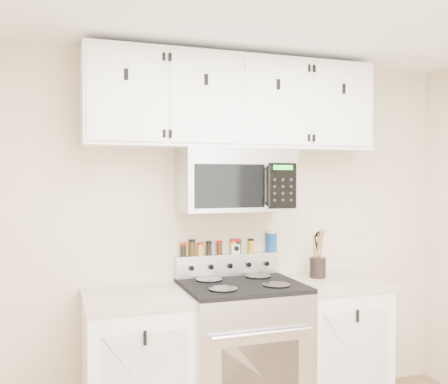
# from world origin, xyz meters

# --- Properties ---
(back_wall) EXTENTS (3.50, 0.01, 2.50)m
(back_wall) POSITION_xyz_m (0.00, 1.75, 1.25)
(back_wall) COLOR tan
(back_wall) RESTS_ON floor
(range) EXTENTS (0.76, 0.65, 1.10)m
(range) POSITION_xyz_m (0.00, 1.43, 0.49)
(range) COLOR #B7B7BA
(range) RESTS_ON floor
(base_cabinet_left) EXTENTS (0.64, 0.62, 0.92)m
(base_cabinet_left) POSITION_xyz_m (-0.69, 1.45, 0.46)
(base_cabinet_left) COLOR white
(base_cabinet_left) RESTS_ON floor
(base_cabinet_right) EXTENTS (0.64, 0.62, 0.92)m
(base_cabinet_right) POSITION_xyz_m (0.69, 1.45, 0.46)
(base_cabinet_right) COLOR white
(base_cabinet_right) RESTS_ON floor
(microwave) EXTENTS (0.76, 0.44, 0.42)m
(microwave) POSITION_xyz_m (0.00, 1.55, 1.63)
(microwave) COLOR #9E9EA3
(microwave) RESTS_ON back_wall
(upper_cabinets) EXTENTS (2.00, 0.35, 0.62)m
(upper_cabinets) POSITION_xyz_m (-0.00, 1.58, 2.15)
(upper_cabinets) COLOR white
(upper_cabinets) RESTS_ON back_wall
(utensil_crock) EXTENTS (0.12, 0.12, 0.34)m
(utensil_crock) POSITION_xyz_m (0.64, 1.56, 1.00)
(utensil_crock) COLOR black
(utensil_crock) RESTS_ON base_cabinet_right
(kitchen_timer) EXTENTS (0.07, 0.06, 0.07)m
(kitchen_timer) POSITION_xyz_m (0.06, 1.71, 1.14)
(kitchen_timer) COLOR silver
(kitchen_timer) RESTS_ON range
(salt_canister) EXTENTS (0.08, 0.08, 0.15)m
(salt_canister) POSITION_xyz_m (0.34, 1.71, 1.17)
(salt_canister) COLOR navy
(salt_canister) RESTS_ON range
(spice_jar_0) EXTENTS (0.04, 0.04, 0.10)m
(spice_jar_0) POSITION_xyz_m (-0.33, 1.71, 1.15)
(spice_jar_0) COLOR black
(spice_jar_0) RESTS_ON range
(spice_jar_1) EXTENTS (0.05, 0.05, 0.11)m
(spice_jar_1) POSITION_xyz_m (-0.26, 1.71, 1.16)
(spice_jar_1) COLOR #3C2A0E
(spice_jar_1) RESTS_ON range
(spice_jar_2) EXTENTS (0.04, 0.04, 0.09)m
(spice_jar_2) POSITION_xyz_m (-0.20, 1.71, 1.15)
(spice_jar_2) COLOR gold
(spice_jar_2) RESTS_ON range
(spice_jar_3) EXTENTS (0.04, 0.04, 0.10)m
(spice_jar_3) POSITION_xyz_m (-0.14, 1.71, 1.15)
(spice_jar_3) COLOR black
(spice_jar_3) RESTS_ON range
(spice_jar_4) EXTENTS (0.04, 0.04, 0.10)m
(spice_jar_4) POSITION_xyz_m (-0.06, 1.71, 1.15)
(spice_jar_4) COLOR #42210F
(spice_jar_4) RESTS_ON range
(spice_jar_5) EXTENTS (0.04, 0.04, 0.11)m
(spice_jar_5) POSITION_xyz_m (0.04, 1.71, 1.15)
(spice_jar_5) COLOR orange
(spice_jar_5) RESTS_ON range
(spice_jar_6) EXTENTS (0.05, 0.05, 0.11)m
(spice_jar_6) POSITION_xyz_m (0.08, 1.71, 1.15)
(spice_jar_6) COLOR black
(spice_jar_6) RESTS_ON range
(spice_jar_7) EXTENTS (0.04, 0.04, 0.10)m
(spice_jar_7) POSITION_xyz_m (0.18, 1.71, 1.15)
(spice_jar_7) COLOR orange
(spice_jar_7) RESTS_ON range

